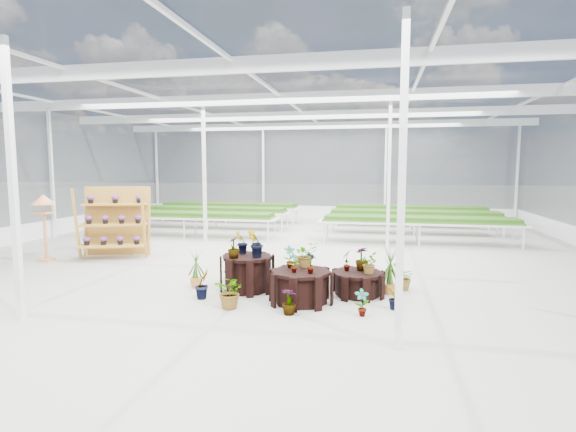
% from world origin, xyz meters
% --- Properties ---
extents(ground_plane, '(24.00, 24.00, 0.00)m').
position_xyz_m(ground_plane, '(0.00, 0.00, 0.00)').
color(ground_plane, gray).
rests_on(ground_plane, ground).
extents(greenhouse_shell, '(18.00, 24.00, 4.50)m').
position_xyz_m(greenhouse_shell, '(0.00, 0.00, 2.25)').
color(greenhouse_shell, white).
rests_on(greenhouse_shell, ground).
extents(steel_frame, '(18.00, 24.00, 4.50)m').
position_xyz_m(steel_frame, '(0.00, 0.00, 2.25)').
color(steel_frame, silver).
rests_on(steel_frame, ground).
extents(nursery_benches, '(16.00, 7.00, 0.84)m').
position_xyz_m(nursery_benches, '(0.00, 7.20, 0.42)').
color(nursery_benches, silver).
rests_on(nursery_benches, ground).
extents(plinth_tall, '(1.37, 1.37, 0.72)m').
position_xyz_m(plinth_tall, '(0.14, -1.59, 0.36)').
color(plinth_tall, black).
rests_on(plinth_tall, ground).
extents(plinth_mid, '(1.21, 1.21, 0.61)m').
position_xyz_m(plinth_mid, '(1.34, -2.19, 0.30)').
color(plinth_mid, black).
rests_on(plinth_mid, ground).
extents(plinth_low, '(1.37, 1.37, 0.47)m').
position_xyz_m(plinth_low, '(2.34, -1.49, 0.23)').
color(plinth_low, black).
rests_on(plinth_low, ground).
extents(shelf_rack, '(2.06, 1.50, 1.95)m').
position_xyz_m(shelf_rack, '(-4.44, 0.96, 0.98)').
color(shelf_rack, olive).
rests_on(shelf_rack, ground).
extents(bird_table, '(0.49, 0.49, 1.79)m').
position_xyz_m(bird_table, '(-5.92, 0.11, 0.90)').
color(bird_table, '#CB7E47').
rests_on(bird_table, ground).
extents(nursery_plants, '(4.67, 2.84, 1.29)m').
position_xyz_m(nursery_plants, '(1.19, -1.58, 0.48)').
color(nursery_plants, '#224711').
rests_on(nursery_plants, ground).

